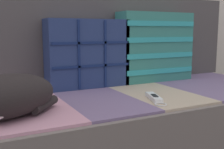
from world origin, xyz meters
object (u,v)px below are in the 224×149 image
Objects in this scene: game_remote_near at (154,98)px; throw_pillow_striped at (155,47)px; sleeping_cat at (0,99)px; throw_pillow_quilted at (87,53)px; couch at (119,132)px.

throw_pillow_striped is at bearing 54.74° from game_remote_near.
sleeping_cat is at bearing -156.27° from throw_pillow_striped.
throw_pillow_striped is at bearing -0.06° from throw_pillow_quilted.
throw_pillow_quilted is at bearing 115.77° from couch.
throw_pillow_striped is 0.98m from sleeping_cat.
sleeping_cat is 2.00× the size of game_remote_near.
game_remote_near is (0.15, -0.40, -0.17)m from throw_pillow_quilted.
game_remote_near is at bearing -74.83° from couch.
sleeping_cat reaches higher than game_remote_near.
sleeping_cat is (-0.56, -0.21, 0.28)m from couch.
throw_pillow_quilted is 0.43m from throw_pillow_striped.
couch is 0.66m from sleeping_cat.
throw_pillow_striped is 1.16× the size of sleeping_cat.
throw_pillow_striped is (0.43, -0.00, 0.02)m from throw_pillow_quilted.
couch is 0.43m from throw_pillow_quilted.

